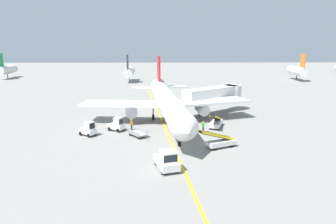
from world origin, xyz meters
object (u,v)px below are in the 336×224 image
(belt_loader_forward_hold, at_px, (220,141))
(baggage_cart_loaded, at_px, (138,133))
(baggage_tug_by_cargo_door, at_px, (88,129))
(belt_loader_aft_hold, at_px, (216,123))
(safety_cone_wingtip_right, at_px, (163,121))
(ground_crew_wing_walker, at_px, (132,124))
(pushback_tug, at_px, (167,161))
(safety_cone_nose_left, at_px, (95,125))
(baggage_tug_near_wing, at_px, (117,125))
(airliner, at_px, (167,102))
(safety_cone_nose_right, at_px, (131,130))
(jet_bridge, at_px, (217,94))
(safety_cone_wingtip_left, at_px, (165,114))
(ground_crew_marshaller, at_px, (203,126))

(belt_loader_forward_hold, distance_m, baggage_cart_loaded, 11.68)
(baggage_tug_by_cargo_door, distance_m, baggage_cart_loaded, 7.03)
(belt_loader_aft_hold, distance_m, safety_cone_wingtip_right, 8.93)
(ground_crew_wing_walker, bearing_deg, pushback_tug, -70.56)
(baggage_cart_loaded, bearing_deg, safety_cone_wingtip_right, 65.98)
(belt_loader_aft_hold, distance_m, safety_cone_nose_left, 18.78)
(baggage_tug_near_wing, bearing_deg, pushback_tug, -62.87)
(pushback_tug, distance_m, safety_cone_wingtip_right, 19.09)
(baggage_cart_loaded, distance_m, safety_cone_wingtip_right, 8.53)
(airliner, xyz_separation_m, baggage_tug_by_cargo_door, (-11.25, -7.36, -2.49))
(safety_cone_nose_right, relative_size, safety_cone_wingtip_right, 1.00)
(jet_bridge, relative_size, baggage_tug_by_cargo_door, 4.35)
(airliner, relative_size, baggage_cart_loaded, 10.34)
(belt_loader_forward_hold, bearing_deg, belt_loader_aft_hold, 83.67)
(belt_loader_forward_hold, bearing_deg, airliner, 117.28)
(jet_bridge, distance_m, safety_cone_wingtip_left, 10.32)
(baggage_tug_near_wing, xyz_separation_m, safety_cone_nose_left, (-3.72, 2.25, -0.71))
(baggage_tug_near_wing, relative_size, ground_crew_marshaller, 1.60)
(belt_loader_aft_hold, distance_m, baggage_cart_loaded, 12.56)
(ground_crew_marshaller, xyz_separation_m, safety_cone_wingtip_right, (-5.94, 5.93, -0.69))
(belt_loader_forward_hold, height_order, safety_cone_wingtip_right, belt_loader_forward_hold)
(belt_loader_forward_hold, height_order, ground_crew_marshaller, belt_loader_forward_hold)
(airliner, relative_size, safety_cone_nose_right, 80.31)
(jet_bridge, distance_m, baggage_cart_loaded, 19.76)
(baggage_cart_loaded, bearing_deg, baggage_tug_by_cargo_door, 175.31)
(airliner, relative_size, safety_cone_wingtip_right, 80.31)
(baggage_cart_loaded, distance_m, safety_cone_nose_left, 8.69)
(airliner, bearing_deg, pushback_tug, -90.90)
(jet_bridge, bearing_deg, baggage_tug_near_wing, -146.10)
(baggage_tug_near_wing, height_order, safety_cone_wingtip_left, baggage_tug_near_wing)
(belt_loader_forward_hold, xyz_separation_m, safety_cone_wingtip_right, (-7.26, 12.40, -0.56))
(jet_bridge, relative_size, ground_crew_marshaller, 6.94)
(safety_cone_nose_right, distance_m, safety_cone_wingtip_right, 7.14)
(safety_cone_wingtip_left, bearing_deg, safety_cone_wingtip_right, -94.58)
(jet_bridge, height_order, safety_cone_nose_left, jet_bridge)
(belt_loader_forward_hold, xyz_separation_m, ground_crew_wing_walker, (-11.90, 7.85, 0.13))
(belt_loader_aft_hold, bearing_deg, ground_crew_wing_walker, -174.57)
(safety_cone_nose_left, xyz_separation_m, safety_cone_wingtip_right, (10.49, 2.67, 0.00))
(jet_bridge, bearing_deg, baggage_tug_by_cargo_door, -146.46)
(airliner, height_order, pushback_tug, airliner)
(belt_loader_aft_hold, bearing_deg, belt_loader_forward_hold, -96.33)
(jet_bridge, distance_m, ground_crew_wing_walker, 18.43)
(belt_loader_forward_hold, height_order, safety_cone_nose_left, belt_loader_forward_hold)
(pushback_tug, xyz_separation_m, belt_loader_forward_hold, (6.77, 6.67, -0.22))
(baggage_tug_near_wing, bearing_deg, jet_bridge, 33.90)
(belt_loader_forward_hold, xyz_separation_m, ground_crew_marshaller, (-1.32, 6.47, 0.13))
(baggage_tug_near_wing, distance_m, safety_cone_nose_left, 4.41)
(safety_cone_wingtip_left, bearing_deg, ground_crew_wing_walker, -118.62)
(baggage_tug_by_cargo_door, distance_m, ground_crew_marshaller, 16.45)
(airliner, relative_size, baggage_tug_near_wing, 12.96)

